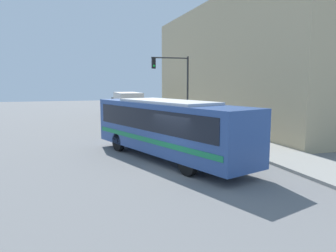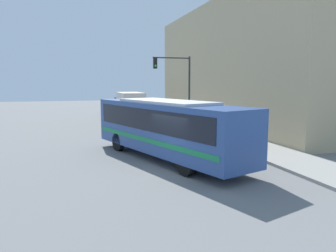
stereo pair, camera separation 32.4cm
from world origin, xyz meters
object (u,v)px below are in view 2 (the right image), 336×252
(city_bus, at_px, (166,125))
(parking_meter, at_px, (199,120))
(traffic_light_pole, at_px, (178,79))
(pedestrian_mid_block, at_px, (251,131))
(pedestrian_near_corner, at_px, (228,122))
(delivery_truck, at_px, (129,103))
(fire_hydrant, at_px, (231,137))

(city_bus, distance_m, parking_meter, 9.37)
(city_bus, xyz_separation_m, traffic_light_pole, (4.13, 10.54, 2.42))
(pedestrian_mid_block, bearing_deg, pedestrian_near_corner, 80.97)
(city_bus, relative_size, delivery_truck, 1.45)
(delivery_truck, xyz_separation_m, pedestrian_near_corner, (4.27, -16.49, -0.45))
(delivery_truck, xyz_separation_m, traffic_light_pole, (2.15, -11.35, 2.65))
(parking_meter, bearing_deg, fire_hydrant, -90.00)
(city_bus, distance_m, fire_hydrant, 5.75)
(delivery_truck, height_order, parking_meter, delivery_truck)
(traffic_light_pole, height_order, parking_meter, traffic_light_pole)
(fire_hydrant, distance_m, traffic_light_pole, 8.90)
(fire_hydrant, distance_m, pedestrian_mid_block, 1.57)
(city_bus, bearing_deg, pedestrian_near_corner, 22.35)
(parking_meter, xyz_separation_m, pedestrian_mid_block, (0.55, -6.75, 0.05))
(city_bus, xyz_separation_m, delivery_truck, (1.98, 21.89, -0.23))
(city_bus, height_order, pedestrian_near_corner, city_bus)
(delivery_truck, xyz_separation_m, fire_hydrant, (3.05, -19.40, -1.02))
(parking_meter, bearing_deg, city_bus, -122.55)
(city_bus, relative_size, pedestrian_near_corner, 5.95)
(city_bus, bearing_deg, traffic_light_pole, 50.17)
(parking_meter, bearing_deg, traffic_light_pole, 108.57)
(fire_hydrant, bearing_deg, pedestrian_near_corner, 67.08)
(city_bus, bearing_deg, fire_hydrant, 7.93)
(traffic_light_pole, bearing_deg, pedestrian_mid_block, -81.27)
(city_bus, distance_m, traffic_light_pole, 11.58)
(pedestrian_mid_block, bearing_deg, city_bus, -168.61)
(city_bus, distance_m, pedestrian_mid_block, 5.73)
(delivery_truck, bearing_deg, city_bus, -95.16)
(traffic_light_pole, distance_m, pedestrian_near_corner, 6.38)
(traffic_light_pole, bearing_deg, parking_meter, -71.43)
(fire_hydrant, relative_size, parking_meter, 0.58)
(fire_hydrant, relative_size, pedestrian_mid_block, 0.42)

